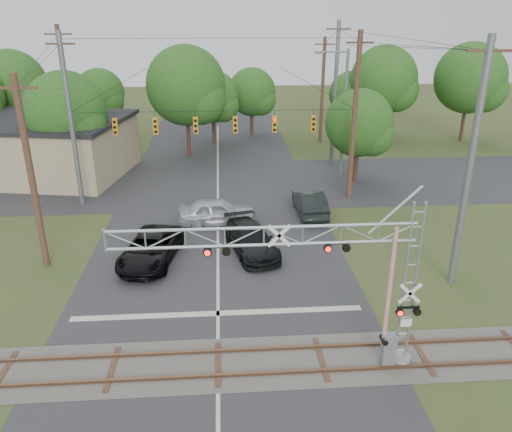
{
  "coord_description": "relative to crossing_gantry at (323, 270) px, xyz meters",
  "views": [
    {
      "loc": [
        0.35,
        -13.58,
        12.54
      ],
      "look_at": [
        1.85,
        7.5,
        3.87
      ],
      "focal_mm": 35.0,
      "sensor_mm": 36.0,
      "label": 1
    }
  ],
  "objects": [
    {
      "name": "suv_dark",
      "position": [
        2.34,
        15.42,
        -3.36
      ],
      "size": [
        1.81,
        4.89,
        1.6
      ],
      "primitive_type": "imported",
      "rotation": [
        0.0,
        0.0,
        3.17
      ],
      "color": "black",
      "rests_on": "ground"
    },
    {
      "name": "pickup_black",
      "position": [
        -7.37,
        9.22,
        -3.4
      ],
      "size": [
        3.45,
        5.83,
        1.52
      ],
      "primitive_type": "imported",
      "rotation": [
        0.0,
        0.0,
        -0.18
      ],
      "color": "black",
      "rests_on": "ground"
    },
    {
      "name": "road_cross",
      "position": [
        -3.78,
        22.35,
        -4.15
      ],
      "size": [
        90.0,
        12.0,
        0.02
      ],
      "primitive_type": "cube",
      "color": "#2C2C2F",
      "rests_on": "ground"
    },
    {
      "name": "commercial_building",
      "position": [
        -21.22,
        26.27,
        -1.83
      ],
      "size": [
        21.33,
        13.52,
        4.64
      ],
      "rotation": [
        0.0,
        0.0,
        -0.18
      ],
      "color": "tan",
      "rests_on": "ground"
    },
    {
      "name": "car_dark",
      "position": [
        -1.9,
        9.97,
        -3.4
      ],
      "size": [
        3.32,
        5.6,
        1.52
      ],
      "primitive_type": "imported",
      "rotation": [
        0.0,
        0.0,
        0.24
      ],
      "color": "black",
      "rests_on": "ground"
    },
    {
      "name": "utility_poles",
      "position": [
        -1.24,
        20.59,
        1.55
      ],
      "size": [
        25.23,
        29.73,
        11.96
      ],
      "color": "#42291E",
      "rests_on": "ground"
    },
    {
      "name": "crossing_gantry",
      "position": [
        0.0,
        0.0,
        0.0
      ],
      "size": [
        11.06,
        0.84,
        6.61
      ],
      "color": "gray",
      "rests_on": "ground"
    },
    {
      "name": "traffic_signal_span",
      "position": [
        -2.87,
        18.35,
        1.54
      ],
      "size": [
        19.34,
        0.36,
        11.5
      ],
      "color": "slate",
      "rests_on": "ground"
    },
    {
      "name": "railroad_track",
      "position": [
        -3.78,
        0.35,
        -4.13
      ],
      "size": [
        90.0,
        3.2,
        0.17
      ],
      "color": "#45413B",
      "rests_on": "ground"
    },
    {
      "name": "treeline",
      "position": [
        -3.02,
        32.87,
        1.53
      ],
      "size": [
        53.72,
        22.22,
        10.0
      ],
      "color": "#3A241A",
      "rests_on": "ground"
    },
    {
      "name": "sedan_silver",
      "position": [
        -3.78,
        14.18,
        -3.33
      ],
      "size": [
        4.96,
        2.19,
        1.66
      ],
      "primitive_type": "imported",
      "rotation": [
        0.0,
        0.0,
        1.62
      ],
      "color": "#B0B3B8",
      "rests_on": "ground"
    },
    {
      "name": "road_main",
      "position": [
        -3.78,
        8.35,
        -4.15
      ],
      "size": [
        14.0,
        90.0,
        0.02
      ],
      "primitive_type": "cube",
      "color": "#2C2C2F",
      "rests_on": "ground"
    },
    {
      "name": "streetlight",
      "position": [
        6.13,
        23.69,
        1.43
      ],
      "size": [
        2.66,
        0.28,
        9.98
      ],
      "color": "slate",
      "rests_on": "ground"
    },
    {
      "name": "ground",
      "position": [
        -3.78,
        -1.65,
        -4.16
      ],
      "size": [
        160.0,
        160.0,
        0.0
      ],
      "primitive_type": "plane",
      "color": "#364720",
      "rests_on": "ground"
    }
  ]
}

